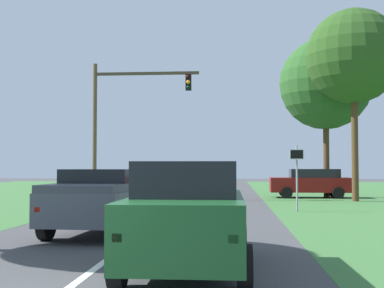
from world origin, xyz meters
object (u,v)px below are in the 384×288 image
keep_moving_sign (297,170)px  extra_tree_1 (354,57)px  traffic_light (120,111)px  crossing_suv_far (311,182)px  pickup_truck_lead (103,200)px  red_suv_near (188,213)px  oak_tree_right (326,84)px

keep_moving_sign → extra_tree_1: size_ratio=0.26×
traffic_light → keep_moving_sign: (9.09, -7.16, -3.29)m
crossing_suv_far → traffic_light: bearing=-167.5°
pickup_truck_lead → red_suv_near: bearing=-60.2°
traffic_light → extra_tree_1: size_ratio=0.74×
red_suv_near → oak_tree_right: oak_tree_right is taller
keep_moving_sign → oak_tree_right: 11.84m
red_suv_near → traffic_light: 20.96m
pickup_truck_lead → keep_moving_sign: bearing=50.5°
traffic_light → crossing_suv_far: 12.08m
pickup_truck_lead → crossing_suv_far: (8.32, 17.29, -0.03)m
oak_tree_right → extra_tree_1: 3.81m
pickup_truck_lead → extra_tree_1: (10.23, 14.29, 6.91)m
oak_tree_right → crossing_suv_far: oak_tree_right is taller
red_suv_near → extra_tree_1: 21.73m
red_suv_near → extra_tree_1: extra_tree_1 is taller
keep_moving_sign → extra_tree_1: 9.83m
red_suv_near → keep_moving_sign: size_ratio=1.72×
pickup_truck_lead → crossing_suv_far: size_ratio=1.09×
oak_tree_right → pickup_truck_lead: bearing=-117.6°
red_suv_near → crossing_suv_far: 22.92m
keep_moving_sign → oak_tree_right: oak_tree_right is taller
pickup_truck_lead → oak_tree_right: 21.04m
traffic_light → pickup_truck_lead: bearing=-79.4°
crossing_suv_far → pickup_truck_lead: bearing=-115.7°
red_suv_near → crossing_suv_far: bearing=76.2°
red_suv_near → extra_tree_1: size_ratio=0.45×
pickup_truck_lead → oak_tree_right: oak_tree_right is taller
red_suv_near → keep_moving_sign: 13.13m
extra_tree_1 → keep_moving_sign: bearing=-120.6°
pickup_truck_lead → crossing_suv_far: bearing=64.3°
oak_tree_right → traffic_light: bearing=-165.9°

